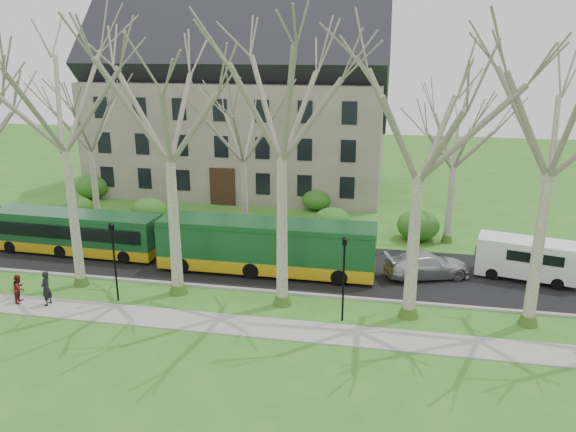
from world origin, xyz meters
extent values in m
plane|color=#2B7521|center=(0.00, 0.00, 0.00)|extent=(120.00, 120.00, 0.00)
cube|color=gray|center=(0.00, -2.50, 0.03)|extent=(70.00, 2.00, 0.06)
cube|color=black|center=(0.00, 5.50, 0.03)|extent=(80.00, 8.00, 0.06)
cube|color=#A5A39E|center=(0.00, 1.50, 0.07)|extent=(80.00, 0.25, 0.14)
cube|color=slate|center=(-6.00, 24.00, 5.00)|extent=(26.00, 12.00, 10.00)
cylinder|color=black|center=(-6.00, -1.00, 2.00)|extent=(0.10, 0.10, 4.00)
cube|color=black|center=(-6.00, -1.00, 4.15)|extent=(0.22, 0.22, 0.30)
cylinder|color=black|center=(6.00, -1.00, 2.00)|extent=(0.10, 0.10, 4.00)
cube|color=black|center=(6.00, -1.00, 4.15)|extent=(0.22, 0.22, 0.30)
ellipsoid|color=#2C5D1A|center=(-16.00, 12.00, 1.00)|extent=(2.60, 2.60, 2.00)
ellipsoid|color=#2C5D1A|center=(-10.00, 12.00, 1.00)|extent=(2.60, 2.60, 2.00)
ellipsoid|color=#2C5D1A|center=(4.00, 12.00, 1.00)|extent=(2.60, 2.60, 2.00)
ellipsoid|color=#2C5D1A|center=(10.00, 12.00, 1.00)|extent=(2.60, 2.60, 2.00)
ellipsoid|color=#2C5D1A|center=(-18.00, 18.00, 1.00)|extent=(2.60, 2.60, 2.00)
ellipsoid|color=#2C5D1A|center=(2.00, 18.00, 1.00)|extent=(2.60, 2.60, 2.00)
imported|color=#ADADB2|center=(10.34, 5.28, 0.78)|extent=(5.37, 3.57, 1.45)
imported|color=black|center=(-9.33, -2.24, 0.99)|extent=(0.48, 0.70, 1.86)
imported|color=maroon|center=(-10.94, -2.20, 0.83)|extent=(0.73, 0.85, 1.54)
camera|label=1|loc=(8.06, -26.16, 13.16)|focal=35.00mm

